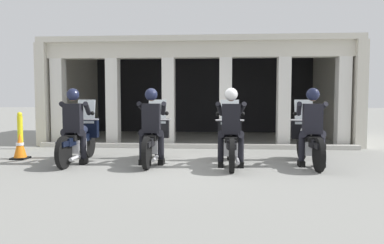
# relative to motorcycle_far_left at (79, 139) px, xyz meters

# --- Properties ---
(ground_plane) EXTENTS (80.00, 80.00, 0.00)m
(ground_plane) POSITION_rel_motorcycle_far_left_xyz_m (2.44, 3.06, -0.50)
(ground_plane) COLOR gray
(station_building) EXTENTS (9.27, 4.92, 3.12)m
(station_building) POSITION_rel_motorcycle_far_left_xyz_m (2.39, 5.19, 1.47)
(station_building) COLOR black
(station_building) RESTS_ON ground
(kerb_strip) EXTENTS (8.77, 0.24, 0.12)m
(kerb_strip) POSITION_rel_motorcycle_far_left_xyz_m (2.39, 2.29, -0.44)
(kerb_strip) COLOR #B7B5AD
(kerb_strip) RESTS_ON ground
(motorcycle_far_left) EXTENTS (0.62, 2.04, 1.35)m
(motorcycle_far_left) POSITION_rel_motorcycle_far_left_xyz_m (0.00, 0.00, 0.00)
(motorcycle_far_left) COLOR black
(motorcycle_far_left) RESTS_ON ground
(police_officer_far_left) EXTENTS (0.63, 0.61, 1.58)m
(police_officer_far_left) POSITION_rel_motorcycle_far_left_xyz_m (-0.00, -0.28, 0.44)
(police_officer_far_left) COLOR black
(police_officer_far_left) RESTS_ON ground
(motorcycle_center_left) EXTENTS (0.62, 2.04, 1.35)m
(motorcycle_center_left) POSITION_rel_motorcycle_far_left_xyz_m (1.63, 0.06, 0.00)
(motorcycle_center_left) COLOR black
(motorcycle_center_left) RESTS_ON ground
(police_officer_center_left) EXTENTS (0.63, 0.61, 1.58)m
(police_officer_center_left) POSITION_rel_motorcycle_far_left_xyz_m (1.63, -0.23, 0.44)
(police_officer_center_left) COLOR black
(police_officer_center_left) RESTS_ON ground
(motorcycle_center_right) EXTENTS (0.62, 2.04, 1.35)m
(motorcycle_center_right) POSITION_rel_motorcycle_far_left_xyz_m (3.26, -0.11, 0.00)
(motorcycle_center_right) COLOR black
(motorcycle_center_right) RESTS_ON ground
(police_officer_center_right) EXTENTS (0.63, 0.61, 1.58)m
(police_officer_center_right) POSITION_rel_motorcycle_far_left_xyz_m (3.26, -0.39, 0.44)
(police_officer_center_right) COLOR black
(police_officer_center_right) RESTS_ON ground
(motorcycle_far_right) EXTENTS (0.62, 2.04, 1.35)m
(motorcycle_far_right) POSITION_rel_motorcycle_far_left_xyz_m (4.89, 0.06, 0.00)
(motorcycle_far_right) COLOR black
(motorcycle_far_right) RESTS_ON ground
(police_officer_far_right) EXTENTS (0.63, 0.61, 1.58)m
(police_officer_far_right) POSITION_rel_motorcycle_far_left_xyz_m (4.89, -0.22, 0.44)
(police_officer_far_right) COLOR black
(police_officer_far_right) RESTS_ON ground
(traffic_cone_flank) EXTENTS (0.34, 0.34, 0.59)m
(traffic_cone_flank) POSITION_rel_motorcycle_far_left_xyz_m (-1.47, 0.23, -0.21)
(traffic_cone_flank) COLOR black
(traffic_cone_flank) RESTS_ON ground
(bollard_kerbside) EXTENTS (0.14, 0.14, 1.01)m
(bollard_kerbside) POSITION_rel_motorcycle_far_left_xyz_m (-2.34, 1.79, -0.00)
(bollard_kerbside) COLOR yellow
(bollard_kerbside) RESTS_ON ground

